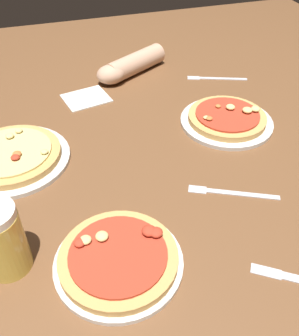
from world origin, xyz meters
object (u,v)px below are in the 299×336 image
(fork_spare, at_px, (231,192))
(diner_arm, at_px, (129,66))
(fork_left, at_px, (215,78))
(pizza_plate_near, at_px, (119,259))
(pizza_plate_far, at_px, (227,119))
(pizza_plate_side, at_px, (12,156))
(napkin_folded, at_px, (86,98))

(fork_spare, bearing_deg, diner_arm, 96.19)
(fork_spare, bearing_deg, fork_left, 68.44)
(pizza_plate_near, distance_m, fork_spare, 0.33)
(pizza_plate_near, distance_m, fork_left, 0.86)
(pizza_plate_far, bearing_deg, fork_left, 71.32)
(fork_spare, bearing_deg, pizza_plate_near, -159.55)
(pizza_plate_far, distance_m, diner_arm, 0.45)
(pizza_plate_side, bearing_deg, napkin_folded, 47.44)
(pizza_plate_near, height_order, fork_spare, pizza_plate_near)
(fork_left, bearing_deg, pizza_plate_side, -159.64)
(pizza_plate_near, bearing_deg, fork_spare, 20.45)
(diner_arm, bearing_deg, napkin_folded, -146.34)
(fork_left, bearing_deg, napkin_folded, 179.96)
(pizza_plate_side, height_order, diner_arm, diner_arm)
(pizza_plate_near, height_order, napkin_folded, pizza_plate_near)
(pizza_plate_far, height_order, napkin_folded, pizza_plate_far)
(pizza_plate_side, xyz_separation_m, fork_spare, (0.50, -0.29, -0.01))
(fork_left, bearing_deg, pizza_plate_far, -108.68)
(napkin_folded, distance_m, diner_arm, 0.22)
(fork_left, distance_m, fork_spare, 0.60)
(napkin_folded, bearing_deg, fork_left, -0.04)
(fork_left, xyz_separation_m, diner_arm, (-0.29, 0.12, 0.03))
(pizza_plate_near, relative_size, fork_left, 1.25)
(pizza_plate_far, bearing_deg, pizza_plate_near, -137.77)
(pizza_plate_near, distance_m, pizza_plate_far, 0.59)
(pizza_plate_side, xyz_separation_m, fork_left, (0.73, 0.27, -0.01))
(pizza_plate_near, bearing_deg, pizza_plate_side, 115.39)
(diner_arm, bearing_deg, fork_left, -22.50)
(pizza_plate_far, distance_m, fork_left, 0.29)
(pizza_plate_near, bearing_deg, pizza_plate_far, 42.23)
(pizza_plate_side, relative_size, fork_spare, 1.48)
(napkin_folded, distance_m, fork_spare, 0.62)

